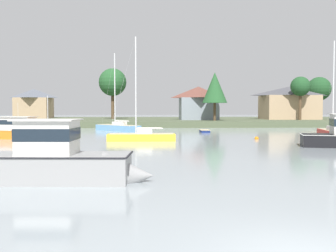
% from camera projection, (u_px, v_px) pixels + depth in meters
% --- Properties ---
extents(far_shore_bank, '(185.69, 40.45, 1.14)m').
position_uv_depth(far_shore_bank, '(167.00, 121.00, 91.52)').
color(far_shore_bank, '#4C563D').
rests_on(far_shore_bank, ground).
extents(cruiser_orange, '(10.03, 4.63, 5.25)m').
position_uv_depth(cruiser_orange, '(14.00, 133.00, 46.49)').
color(cruiser_orange, orange).
rests_on(cruiser_orange, ground).
extents(dinghy_navy, '(1.35, 3.11, 0.56)m').
position_uv_depth(dinghy_navy, '(205.00, 131.00, 58.19)').
color(dinghy_navy, navy).
rests_on(dinghy_navy, ground).
extents(sailboat_red, '(4.46, 9.07, 12.86)m').
position_uv_depth(sailboat_red, '(334.00, 134.00, 50.92)').
color(sailboat_red, '#B2231E').
rests_on(sailboat_red, ground).
extents(sailboat_skyblue, '(7.60, 7.81, 12.92)m').
position_uv_depth(sailboat_skyblue, '(118.00, 129.00, 62.28)').
color(sailboat_skyblue, '#669ECC').
rests_on(sailboat_skyblue, ground).
extents(cruiser_grey, '(10.07, 3.26, 5.08)m').
position_uv_depth(cruiser_grey, '(58.00, 169.00, 19.11)').
color(cruiser_grey, gray).
rests_on(cruiser_grey, ground).
extents(sailboat_yellow, '(7.40, 2.09, 11.87)m').
position_uv_depth(sailboat_yellow, '(142.00, 139.00, 43.13)').
color(sailboat_yellow, gold).
rests_on(sailboat_yellow, ground).
extents(mooring_buoy_orange, '(0.47, 0.47, 0.52)m').
position_uv_depth(mooring_buoy_orange, '(257.00, 139.00, 45.42)').
color(mooring_buoy_orange, orange).
rests_on(mooring_buoy_orange, ground).
extents(shore_tree_inland_a, '(4.93, 4.93, 9.53)m').
position_uv_depth(shore_tree_inland_a, '(215.00, 88.00, 77.53)').
color(shore_tree_inland_a, brown).
rests_on(shore_tree_inland_a, far_shore_bank).
extents(shore_tree_far_right, '(5.71, 5.71, 9.96)m').
position_uv_depth(shore_tree_far_right, '(319.00, 89.00, 94.73)').
color(shore_tree_far_right, brown).
rests_on(shore_tree_far_right, far_shore_bank).
extents(shore_tree_left, '(4.07, 4.07, 9.04)m').
position_uv_depth(shore_tree_left, '(300.00, 87.00, 81.89)').
color(shore_tree_left, brown).
rests_on(shore_tree_left, far_shore_bank).
extents(shore_tree_right_mid, '(6.31, 6.31, 11.56)m').
position_uv_depth(shore_tree_right_mid, '(113.00, 83.00, 89.99)').
color(shore_tree_right_mid, brown).
rests_on(shore_tree_right_mid, far_shore_bank).
extents(cottage_eastern, '(12.54, 9.41, 7.28)m').
position_uv_depth(cottage_eastern, '(289.00, 102.00, 88.10)').
color(cottage_eastern, tan).
rests_on(cottage_eastern, far_shore_bank).
extents(cottage_behind_trees, '(8.68, 8.02, 7.21)m').
position_uv_depth(cottage_behind_trees, '(34.00, 103.00, 97.60)').
color(cottage_behind_trees, tan).
rests_on(cottage_behind_trees, far_shore_bank).
extents(cottage_near_water, '(8.47, 8.25, 7.09)m').
position_uv_depth(cottage_near_water, '(198.00, 103.00, 84.44)').
color(cottage_near_water, gray).
rests_on(cottage_near_water, far_shore_bank).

